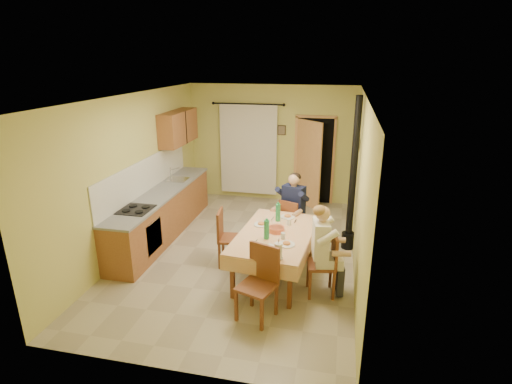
% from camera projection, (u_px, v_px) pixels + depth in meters
% --- Properties ---
extents(floor, '(4.00, 6.00, 0.01)m').
position_uv_depth(floor, '(242.00, 252.00, 7.33)').
color(floor, tan).
rests_on(floor, ground).
extents(room_shell, '(4.04, 6.04, 2.82)m').
position_uv_depth(room_shell, '(240.00, 155.00, 6.74)').
color(room_shell, '#CFCA6A').
rests_on(room_shell, ground).
extents(kitchen_run, '(0.64, 3.64, 1.56)m').
position_uv_depth(kitchen_run, '(163.00, 212.00, 7.89)').
color(kitchen_run, brown).
rests_on(kitchen_run, ground).
extents(upper_cabinets, '(0.35, 1.40, 0.70)m').
position_uv_depth(upper_cabinets, '(178.00, 127.00, 8.64)').
color(upper_cabinets, brown).
rests_on(upper_cabinets, room_shell).
extents(curtain, '(1.70, 0.07, 2.22)m').
position_uv_depth(curtain, '(248.00, 149.00, 9.72)').
color(curtain, black).
rests_on(curtain, ground).
extents(doorway, '(0.96, 0.61, 2.15)m').
position_uv_depth(doorway, '(311.00, 162.00, 9.41)').
color(doorway, black).
rests_on(doorway, ground).
extents(dining_table, '(1.30, 1.99, 0.76)m').
position_uv_depth(dining_table, '(275.00, 255.00, 6.43)').
color(dining_table, '#E2AA79').
rests_on(dining_table, ground).
extents(tableware, '(0.76, 1.68, 0.33)m').
position_uv_depth(tableware, '(275.00, 232.00, 6.19)').
color(tableware, white).
rests_on(tableware, dining_table).
extents(chair_far, '(0.49, 0.49, 0.94)m').
position_uv_depth(chair_far, '(292.00, 232.00, 7.49)').
color(chair_far, brown).
rests_on(chair_far, ground).
extents(chair_near, '(0.58, 0.58, 1.02)m').
position_uv_depth(chair_near, '(257.00, 298.00, 5.41)').
color(chair_near, brown).
rests_on(chair_near, ground).
extents(chair_right, '(0.47, 0.47, 0.96)m').
position_uv_depth(chair_right, '(322.00, 276.00, 5.96)').
color(chair_right, brown).
rests_on(chair_right, ground).
extents(chair_left, '(0.47, 0.47, 0.98)m').
position_uv_depth(chair_left, '(231.00, 249.00, 6.82)').
color(chair_left, brown).
rests_on(chair_left, ground).
extents(man_far, '(0.65, 0.59, 1.39)m').
position_uv_depth(man_far, '(293.00, 202.00, 7.31)').
color(man_far, '#141938').
rests_on(man_far, chair_far).
extents(man_right, '(0.52, 0.62, 1.39)m').
position_uv_depth(man_right, '(323.00, 240.00, 5.78)').
color(man_right, white).
rests_on(man_right, chair_right).
extents(stove_flue, '(0.24, 0.24, 2.80)m').
position_uv_depth(stove_flue, '(351.00, 196.00, 7.17)').
color(stove_flue, black).
rests_on(stove_flue, ground).
extents(picture_back, '(0.19, 0.03, 0.23)m').
position_uv_depth(picture_back, '(282.00, 130.00, 9.46)').
color(picture_back, black).
rests_on(picture_back, room_shell).
extents(picture_right, '(0.03, 0.31, 0.21)m').
position_uv_depth(picture_right, '(358.00, 144.00, 7.45)').
color(picture_right, brown).
rests_on(picture_right, room_shell).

